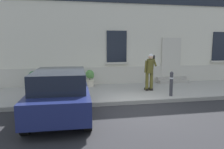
# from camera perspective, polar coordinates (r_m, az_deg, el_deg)

# --- Properties ---
(ground_plane) EXTENTS (80.00, 80.00, 0.00)m
(ground_plane) POSITION_cam_1_polar(r_m,az_deg,el_deg) (7.41, 6.49, -10.07)
(ground_plane) COLOR #232326
(sidewalk) EXTENTS (24.00, 3.60, 0.15)m
(sidewalk) POSITION_cam_1_polar(r_m,az_deg,el_deg) (10.00, 1.70, -4.79)
(sidewalk) COLOR #99968E
(sidewalk) RESTS_ON ground
(curb_edge) EXTENTS (24.00, 0.12, 0.15)m
(curb_edge) POSITION_cam_1_polar(r_m,az_deg,el_deg) (8.25, 4.54, -7.61)
(curb_edge) COLOR gray
(curb_edge) RESTS_ON ground
(building_facade) EXTENTS (24.00, 1.52, 7.50)m
(building_facade) POSITION_cam_1_polar(r_m,az_deg,el_deg) (12.27, -0.80, 14.75)
(building_facade) COLOR beige
(building_facade) RESTS_ON ground
(entrance_stoop) EXTENTS (1.76, 0.64, 0.32)m
(entrance_stoop) POSITION_cam_1_polar(r_m,az_deg,el_deg) (12.56, 15.92, -1.48)
(entrance_stoop) COLOR #9E998E
(entrance_stoop) RESTS_ON sidewalk
(hatchback_car_navy) EXTENTS (1.88, 4.11, 1.50)m
(hatchback_car_navy) POSITION_cam_1_polar(r_m,az_deg,el_deg) (7.02, -13.73, -4.59)
(hatchback_car_navy) COLOR #161E4C
(hatchback_car_navy) RESTS_ON ground
(bollard_near_person) EXTENTS (0.15, 0.15, 1.04)m
(bollard_near_person) POSITION_cam_1_polar(r_m,az_deg,el_deg) (9.17, 15.75, -2.20)
(bollard_near_person) COLOR #333338
(bollard_near_person) RESTS_ON sidewalk
(person_on_phone) EXTENTS (0.51, 0.51, 1.74)m
(person_on_phone) POSITION_cam_1_polar(r_m,az_deg,el_deg) (9.97, 10.19, 1.31)
(person_on_phone) COLOR #514C1E
(person_on_phone) RESTS_ON sidewalk
(planter_charcoal) EXTENTS (0.44, 0.44, 0.86)m
(planter_charcoal) POSITION_cam_1_polar(r_m,az_deg,el_deg) (11.13, -20.46, -1.21)
(planter_charcoal) COLOR #2D2D30
(planter_charcoal) RESTS_ON sidewalk
(planter_cream) EXTENTS (0.44, 0.44, 0.86)m
(planter_cream) POSITION_cam_1_polar(r_m,az_deg,el_deg) (10.97, -5.99, -0.86)
(planter_cream) COLOR beige
(planter_cream) RESTS_ON sidewalk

